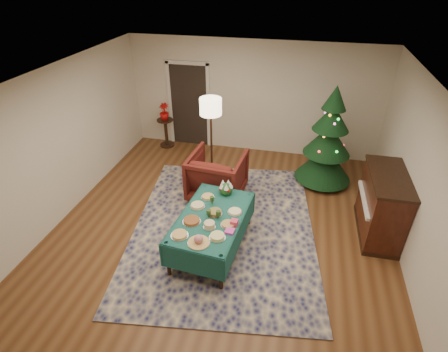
% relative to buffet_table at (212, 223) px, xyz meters
% --- Properties ---
extents(room_shell, '(7.00, 7.00, 7.00)m').
position_rel_buffet_table_xyz_m(room_shell, '(0.05, 0.23, 0.81)').
color(room_shell, '#593319').
rests_on(room_shell, ground).
extents(doorway, '(1.08, 0.04, 2.16)m').
position_rel_buffet_table_xyz_m(doorway, '(-1.55, 3.71, 0.56)').
color(doorway, black).
rests_on(doorway, ground).
extents(rug, '(3.75, 4.60, 0.02)m').
position_rel_buffet_table_xyz_m(rug, '(0.07, 0.55, -0.53)').
color(rug, '#121546').
rests_on(rug, ground).
extents(buffet_table, '(1.17, 1.82, 0.67)m').
position_rel_buffet_table_xyz_m(buffet_table, '(0.00, 0.00, 0.00)').
color(buffet_table, black).
rests_on(buffet_table, ground).
extents(platter_0, '(0.27, 0.27, 0.04)m').
position_rel_buffet_table_xyz_m(platter_0, '(-0.35, -0.55, 0.15)').
color(platter_0, silver).
rests_on(platter_0, buffet_table).
extents(platter_1, '(0.33, 0.33, 0.15)m').
position_rel_buffet_table_xyz_m(platter_1, '(-0.02, -0.64, 0.19)').
color(platter_1, silver).
rests_on(platter_1, buffet_table).
extents(platter_2, '(0.25, 0.25, 0.06)m').
position_rel_buffet_table_xyz_m(platter_2, '(0.21, -0.47, 0.16)').
color(platter_2, silver).
rests_on(platter_2, buffet_table).
extents(platter_3, '(0.29, 0.29, 0.05)m').
position_rel_buffet_table_xyz_m(platter_3, '(-0.27, -0.20, 0.16)').
color(platter_3, silver).
rests_on(platter_3, buffet_table).
extents(platter_4, '(0.20, 0.20, 0.09)m').
position_rel_buffet_table_xyz_m(platter_4, '(0.03, -0.27, 0.18)').
color(platter_4, silver).
rests_on(platter_4, buffet_table).
extents(platter_5, '(0.24, 0.24, 0.04)m').
position_rel_buffet_table_xyz_m(platter_5, '(0.30, -0.16, 0.15)').
color(platter_5, silver).
rests_on(platter_5, buffet_table).
extents(platter_6, '(0.25, 0.25, 0.05)m').
position_rel_buffet_table_xyz_m(platter_6, '(-0.29, 0.20, 0.16)').
color(platter_6, silver).
rests_on(platter_6, buffet_table).
extents(platter_7, '(0.25, 0.25, 0.06)m').
position_rel_buffet_table_xyz_m(platter_7, '(0.04, 0.07, 0.16)').
color(platter_7, silver).
rests_on(platter_7, buffet_table).
extents(platter_8, '(0.24, 0.24, 0.04)m').
position_rel_buffet_table_xyz_m(platter_8, '(0.34, 0.18, 0.15)').
color(platter_8, silver).
rests_on(platter_8, buffet_table).
extents(platter_9, '(0.23, 0.23, 0.04)m').
position_rel_buffet_table_xyz_m(platter_9, '(-0.20, 0.49, 0.15)').
color(platter_9, silver).
rests_on(platter_9, buffet_table).
extents(goblet_0, '(0.07, 0.07, 0.16)m').
position_rel_buffet_table_xyz_m(goblet_0, '(-0.07, 0.31, 0.22)').
color(goblet_0, '#2D471E').
rests_on(goblet_0, buffet_table).
extents(goblet_1, '(0.07, 0.07, 0.16)m').
position_rel_buffet_table_xyz_m(goblet_1, '(0.12, -0.04, 0.22)').
color(goblet_1, '#2D471E').
rests_on(goblet_1, buffet_table).
extents(goblet_2, '(0.07, 0.07, 0.16)m').
position_rel_buffet_table_xyz_m(goblet_2, '(-0.04, -0.05, 0.22)').
color(goblet_2, '#2D471E').
rests_on(goblet_2, buffet_table).
extents(napkin_stack, '(0.15, 0.15, 0.04)m').
position_rel_buffet_table_xyz_m(napkin_stack, '(0.36, -0.30, 0.15)').
color(napkin_stack, '#E03EAE').
rests_on(napkin_stack, buffet_table).
extents(gift_box, '(0.12, 0.12, 0.09)m').
position_rel_buffet_table_xyz_m(gift_box, '(0.39, -0.13, 0.18)').
color(gift_box, '#DD3D5A').
rests_on(gift_box, buffet_table).
extents(centerpiece, '(0.24, 0.24, 0.28)m').
position_rel_buffet_table_xyz_m(centerpiece, '(0.08, 0.67, 0.25)').
color(centerpiece, '#1E4C1E').
rests_on(centerpiece, buffet_table).
extents(armchair, '(1.12, 1.06, 1.07)m').
position_rel_buffet_table_xyz_m(armchair, '(-0.28, 1.51, -0.01)').
color(armchair, '#4F1611').
rests_on(armchair, ground).
extents(floor_lamp, '(0.45, 0.45, 1.85)m').
position_rel_buffet_table_xyz_m(floor_lamp, '(-0.57, 2.16, 1.03)').
color(floor_lamp, '#A57F3F').
rests_on(floor_lamp, ground).
extents(side_table, '(0.41, 0.41, 0.73)m').
position_rel_buffet_table_xyz_m(side_table, '(-2.12, 3.43, -0.18)').
color(side_table, black).
rests_on(side_table, ground).
extents(potted_plant, '(0.24, 0.42, 0.24)m').
position_rel_buffet_table_xyz_m(potted_plant, '(-2.12, 3.43, 0.31)').
color(potted_plant, red).
rests_on(potted_plant, side_table).
extents(christmas_tree, '(1.55, 1.55, 2.15)m').
position_rel_buffet_table_xyz_m(christmas_tree, '(1.82, 2.56, 0.43)').
color(christmas_tree, black).
rests_on(christmas_tree, ground).
extents(piano, '(0.66, 1.38, 1.19)m').
position_rel_buffet_table_xyz_m(piano, '(2.74, 1.05, 0.04)').
color(piano, black).
rests_on(piano, ground).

